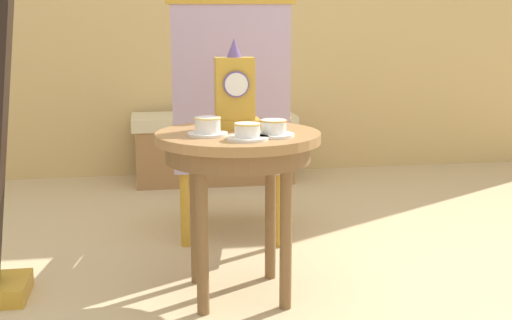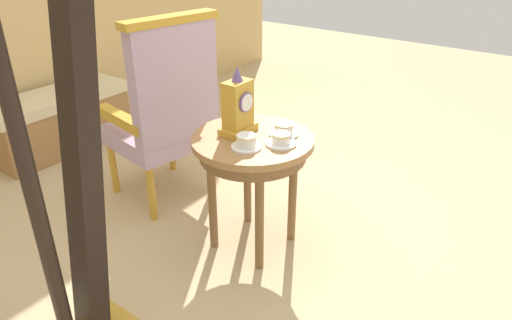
{
  "view_description": "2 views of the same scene",
  "coord_description": "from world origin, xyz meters",
  "views": [
    {
      "loc": [
        -0.39,
        -2.3,
        1.02
      ],
      "look_at": [
        0.01,
        0.16,
        0.51
      ],
      "focal_mm": 46.63,
      "sensor_mm": 36.0,
      "label": 1
    },
    {
      "loc": [
        -1.75,
        -1.19,
        1.59
      ],
      "look_at": [
        -0.04,
        0.07,
        0.49
      ],
      "focal_mm": 33.21,
      "sensor_mm": 36.0,
      "label": 2
    }
  ],
  "objects": [
    {
      "name": "ground_plane",
      "position": [
        0.0,
        0.0,
        0.0
      ],
      "size": [
        10.0,
        10.0,
        0.0
      ],
      "primitive_type": "plane",
      "color": "tan"
    },
    {
      "name": "side_table",
      "position": [
        -0.07,
        0.07,
        0.55
      ],
      "size": [
        0.6,
        0.6,
        0.63
      ],
      "color": "#9E7042",
      "rests_on": "ground"
    },
    {
      "name": "teacup_left",
      "position": [
        -0.18,
        0.02,
        0.66
      ],
      "size": [
        0.14,
        0.14,
        0.07
      ],
      "color": "white",
      "rests_on": "side_table"
    },
    {
      "name": "teacup_right",
      "position": [
        -0.06,
        -0.09,
        0.66
      ],
      "size": [
        0.15,
        0.15,
        0.06
      ],
      "color": "white",
      "rests_on": "side_table"
    },
    {
      "name": "teacup_center",
      "position": [
        0.04,
        -0.04,
        0.66
      ],
      "size": [
        0.15,
        0.15,
        0.06
      ],
      "color": "white",
      "rests_on": "side_table"
    },
    {
      "name": "mantel_clock",
      "position": [
        -0.07,
        0.16,
        0.77
      ],
      "size": [
        0.19,
        0.11,
        0.34
      ],
      "color": "gold",
      "rests_on": "side_table"
    },
    {
      "name": "armchair",
      "position": [
        0.0,
        0.75,
        0.59
      ],
      "size": [
        0.62,
        0.62,
        1.14
      ],
      "color": "#B299B7",
      "rests_on": "ground"
    },
    {
      "name": "harp",
      "position": [
        -0.98,
        0.18,
        0.77
      ],
      "size": [
        0.4,
        0.24,
        1.89
      ],
      "color": "gold",
      "rests_on": "ground"
    },
    {
      "name": "window_bench",
      "position": [
        0.03,
        1.95,
        0.22
      ],
      "size": [
        1.05,
        0.4,
        0.44
      ],
      "color": "beige",
      "rests_on": "ground"
    }
  ]
}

